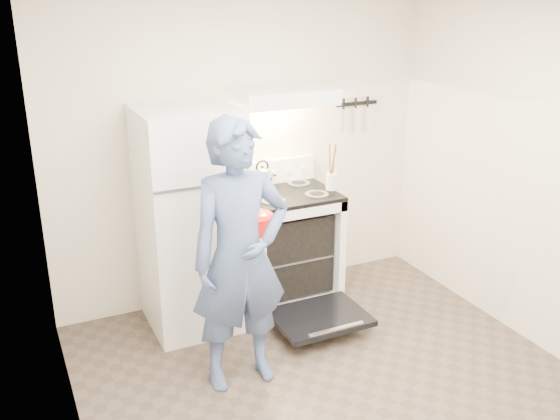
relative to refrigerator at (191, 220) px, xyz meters
The scene contains 15 objects.
floor 1.78m from the refrigerator, 68.20° to the right, with size 3.60×3.60×0.00m, color #4A3E33.
back_wall 0.79m from the refrigerator, 31.11° to the left, with size 3.20×0.02×2.50m, color beige.
refrigerator is the anchor object (origin of this frame).
stove_body 0.90m from the refrigerator, ahead, with size 0.76×0.65×0.92m, color white.
cooktop 0.81m from the refrigerator, ahead, with size 0.76×0.65×0.03m, color black.
backsplash 0.89m from the refrigerator, 20.94° to the left, with size 0.76×0.07×0.20m, color white.
oven_door 1.23m from the refrigerator, 35.13° to the right, with size 0.70×0.54×0.04m, color black.
oven_rack 0.91m from the refrigerator, ahead, with size 0.60×0.52×0.01m, color slate.
range_hood 1.19m from the refrigerator, ahead, with size 0.76×0.50×0.12m, color white.
knife_strip 1.81m from the refrigerator, 11.61° to the left, with size 0.40×0.02×0.03m, color black.
pizza_stone 0.83m from the refrigerator, ahead, with size 0.36×0.36×0.02m, color #7F6548.
tea_kettle 0.71m from the refrigerator, 13.26° to the left, with size 0.21×0.17×0.25m, color silver, non-canonical shape.
utensil_jar 1.15m from the refrigerator, ahead, with size 0.09×0.09×0.13m, color silver.
person 0.87m from the refrigerator, 86.49° to the right, with size 0.65×0.43×1.79m, color #304A6F.
dutch_oven 0.60m from the refrigerator, 57.81° to the right, with size 0.33×0.26×0.22m, color red, non-canonical shape.
Camera 1 is at (-1.83, -2.79, 2.52)m, focal length 40.00 mm.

